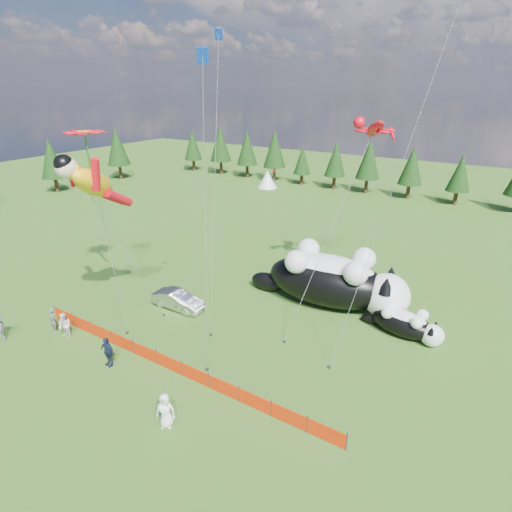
# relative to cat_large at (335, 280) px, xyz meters

# --- Properties ---
(ground) EXTENTS (160.00, 160.00, 0.00)m
(ground) POSITION_rel_cat_large_xyz_m (-5.47, -9.43, -2.16)
(ground) COLOR #143A0A
(ground) RESTS_ON ground
(safety_fence) EXTENTS (22.06, 0.06, 1.10)m
(safety_fence) POSITION_rel_cat_large_xyz_m (-5.47, -12.43, -1.66)
(safety_fence) COLOR #262626
(safety_fence) RESTS_ON ground
(tree_line) EXTENTS (90.00, 4.00, 8.00)m
(tree_line) POSITION_rel_cat_large_xyz_m (-5.47, 35.57, 1.84)
(tree_line) COLOR black
(tree_line) RESTS_ON ground
(festival_tents) EXTENTS (50.00, 3.20, 2.80)m
(festival_tents) POSITION_rel_cat_large_xyz_m (5.53, 30.57, -0.76)
(festival_tents) COLOR white
(festival_tents) RESTS_ON ground
(cat_large) EXTENTS (12.60, 5.26, 4.55)m
(cat_large) POSITION_rel_cat_large_xyz_m (0.00, 0.00, 0.00)
(cat_large) COLOR black
(cat_large) RESTS_ON ground
(cat_small) EXTENTS (5.60, 2.47, 2.02)m
(cat_small) POSITION_rel_cat_large_xyz_m (5.73, -1.41, -1.20)
(cat_small) COLOR black
(cat_small) RESTS_ON ground
(car) EXTENTS (4.25, 1.62, 1.38)m
(car) POSITION_rel_cat_large_xyz_m (-9.85, -6.67, -1.47)
(car) COLOR #B6B6BB
(car) RESTS_ON ground
(spectator_a) EXTENTS (0.76, 0.61, 1.79)m
(spectator_a) POSITION_rel_cat_large_xyz_m (-15.02, -13.53, -1.26)
(spectator_a) COLOR #59595E
(spectator_a) RESTS_ON ground
(spectator_b) EXTENTS (0.91, 0.55, 1.86)m
(spectator_b) POSITION_rel_cat_large_xyz_m (-13.69, -13.54, -1.23)
(spectator_b) COLOR white
(spectator_b) RESTS_ON ground
(spectator_c) EXTENTS (1.16, 0.62, 1.96)m
(spectator_c) POSITION_rel_cat_large_xyz_m (-8.91, -13.97, -1.18)
(spectator_c) COLOR #141F38
(spectator_c) RESTS_ON ground
(spectator_d) EXTENTS (1.31, 1.21, 1.83)m
(spectator_d) POSITION_rel_cat_large_xyz_m (-17.09, -15.96, -1.24)
(spectator_d) COLOR #59595E
(spectator_d) RESTS_ON ground
(spectator_e) EXTENTS (1.14, 0.99, 1.96)m
(spectator_e) POSITION_rel_cat_large_xyz_m (-2.63, -15.68, -1.18)
(spectator_e) COLOR white
(spectator_e) RESTS_ON ground
(superhero_kite) EXTENTS (6.29, 6.47, 12.70)m
(superhero_kite) POSITION_rel_cat_large_xyz_m (-11.97, -10.81, 8.06)
(superhero_kite) COLOR #FFB60D
(superhero_kite) RESTS_ON ground
(gecko_kite) EXTENTS (4.73, 12.14, 15.78)m
(gecko_kite) POSITION_rel_cat_large_xyz_m (0.98, 2.74, 10.72)
(gecko_kite) COLOR red
(gecko_kite) RESTS_ON ground
(flower_kite) EXTENTS (6.50, 4.42, 13.80)m
(flower_kite) POSITION_rel_cat_large_xyz_m (-15.37, -8.39, 10.46)
(flower_kite) COLOR red
(flower_kite) RESTS_ON ground
(diamond_kite_a) EXTENTS (3.13, 5.90, 19.72)m
(diamond_kite_a) POSITION_rel_cat_large_xyz_m (-7.92, -3.14, 15.29)
(diamond_kite_a) COLOR #0C39B9
(diamond_kite_a) RESTS_ON ground
(diamond_kite_b) EXTENTS (3.35, 8.84, 23.19)m
(diamond_kite_b) POSITION_rel_cat_large_xyz_m (5.40, 0.30, 17.62)
(diamond_kite_b) COLOR #0C849A
(diamond_kite_b) RESTS_ON ground
(diamond_kite_c) EXTENTS (1.08, 2.15, 17.75)m
(diamond_kite_c) POSITION_rel_cat_large_xyz_m (-4.04, -9.69, 14.01)
(diamond_kite_c) COLOR #0C39B9
(diamond_kite_c) RESTS_ON ground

